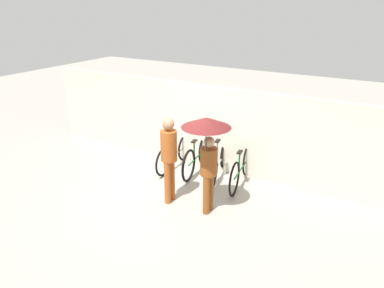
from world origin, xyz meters
name	(u,v)px	position (x,y,z in m)	size (l,w,h in m)	color
ground_plane	(169,205)	(0.00, 0.00, 0.00)	(30.00, 30.00, 0.00)	#9E998E
back_wall	(216,129)	(0.00, 2.00, 1.01)	(9.73, 0.12, 2.01)	beige
parked_bicycle_0	(175,154)	(-0.86, 1.57, 0.36)	(0.44, 1.70, 0.98)	black
parked_bicycle_1	(197,156)	(-0.29, 1.63, 0.39)	(0.47, 1.78, 1.01)	black
parked_bicycle_2	(219,162)	(0.29, 1.64, 0.37)	(0.55, 1.76, 1.10)	black
parked_bicycle_3	(241,168)	(0.86, 1.57, 0.39)	(0.46, 1.81, 1.08)	black
pedestrian_leading	(169,154)	(-0.08, 0.15, 1.04)	(0.32, 0.32, 1.76)	#9E4C1E
pedestrian_center	(207,141)	(0.78, 0.11, 1.47)	(0.89, 0.89, 1.93)	brown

